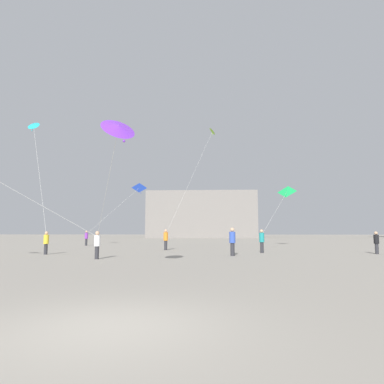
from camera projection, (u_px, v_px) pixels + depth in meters
The scene contains 14 objects.
ground_plane at pixel (109, 327), 5.86m from camera, with size 300.00×300.00×0.00m, color #9E9689.
person_in_purple at pixel (86, 237), 38.32m from camera, with size 0.36×0.36×1.67m.
person_in_yellow at pixel (46, 242), 24.00m from camera, with size 0.35×0.35×1.61m.
person_in_orange at pixel (166, 239), 29.38m from camera, with size 0.39×0.39×1.79m.
person_in_blue at pixel (232, 240), 22.60m from camera, with size 0.41×0.41×1.86m.
person_in_teal at pixel (262, 240), 25.67m from camera, with size 0.38×0.38×1.76m.
person_in_black at pixel (376, 242), 24.41m from camera, with size 0.35×0.35×1.61m.
person_in_white at pixel (97, 244), 20.05m from camera, with size 0.36×0.36×1.64m.
kite_lime_diamond at pixel (212, 132), 44.03m from camera, with size 4.57×14.28×13.67m.
kite_emerald_delta at pixel (286, 192), 35.95m from camera, with size 4.97×10.92×4.94m.
kite_cobalt_delta at pixel (139, 189), 44.73m from camera, with size 5.36×6.54×6.40m.
kite_violet_diamond at pixel (118, 128), 13.27m from camera, with size 4.02×8.04×4.89m.
kite_cyan_diamond at pixel (33, 126), 31.13m from camera, with size 5.18×6.26×10.41m.
building_left_hall at pixel (202, 215), 87.68m from camera, with size 27.37×10.95×11.54m.
Camera 1 is at (1.79, -5.99, 1.64)m, focal length 31.96 mm.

